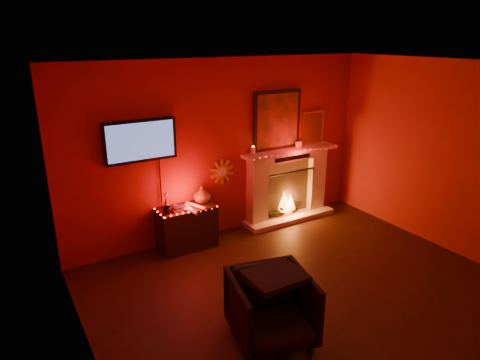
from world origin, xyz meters
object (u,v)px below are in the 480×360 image
object	(u,v)px
console_table	(188,225)
armchair	(271,308)
tv	(141,141)
sunburst_clock	(222,172)
fireplace	(287,178)

from	to	relation	value
console_table	armchair	size ratio (longest dim) A/B	1.12
console_table	armchair	bearing A→B (deg)	-92.58
armchair	tv	bearing A→B (deg)	113.10
tv	sunburst_clock	bearing A→B (deg)	1.24
sunburst_clock	console_table	bearing A→B (deg)	-162.72
armchair	sunburst_clock	bearing A→B (deg)	85.21
fireplace	console_table	size ratio (longest dim) A/B	2.42
fireplace	sunburst_clock	xyz separation A→B (m)	(-1.19, 0.09, 0.28)
sunburst_clock	armchair	xyz separation A→B (m)	(-0.80, -2.51, -0.63)
tv	console_table	bearing A→B (deg)	-19.20
tv	sunburst_clock	distance (m)	1.41
fireplace	sunburst_clock	world-z (taller)	fireplace
fireplace	armchair	size ratio (longest dim) A/B	2.71
armchair	console_table	bearing A→B (deg)	100.37
fireplace	tv	distance (m)	2.61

